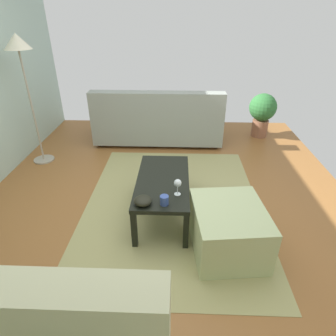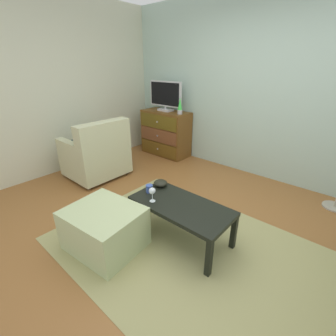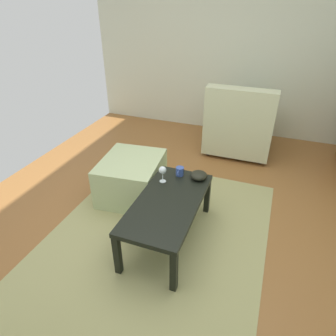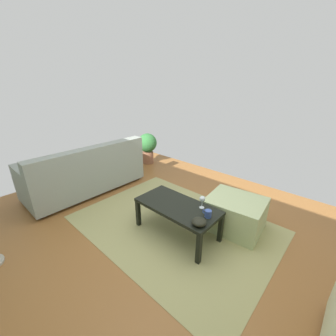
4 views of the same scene
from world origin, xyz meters
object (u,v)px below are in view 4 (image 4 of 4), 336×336
Objects in this scene: bowl_decorative at (199,222)px; ottoman at (235,213)px; mug at (208,214)px; potted_plant at (148,145)px; couch_large at (87,173)px; wine_glass at (202,199)px; coffee_table at (177,208)px.

bowl_decorative is 0.79m from ottoman.
mug is at bearing 82.18° from ottoman.
bowl_decorative is at bearing 84.66° from ottoman.
bowl_decorative is at bearing 147.49° from potted_plant.
couch_large is 2.55m from ottoman.
mug is 0.06× the size of couch_large.
bowl_decorative is (-0.16, 0.30, -0.08)m from wine_glass.
couch_large is at bearing 8.34° from wine_glass.
potted_plant is (2.69, -0.92, 0.22)m from ottoman.
coffee_table is 0.34m from wine_glass.
mug is at bearing 144.06° from wine_glass.
bowl_decorative is 0.22× the size of potted_plant.
mug is 2.37m from couch_large.
potted_plant reaches higher than ottoman.
potted_plant is (2.45, -1.37, -0.10)m from wine_glass.
wine_glass is 1.38× the size of mug.
coffee_table is at bearing 145.32° from potted_plant.
wine_glass is 0.22× the size of potted_plant.
ottoman is at bearing -129.31° from coffee_table.
coffee_table is at bearing 30.00° from wine_glass.
wine_glass is 0.60m from ottoman.
mug is at bearing -174.91° from couch_large.
coffee_table is 6.59× the size of bowl_decorative.
bowl_decorative is at bearing 160.54° from coffee_table.
mug is at bearing -174.98° from coffee_table.
coffee_table is at bearing -19.46° from bowl_decorative.
ottoman is at bearing -117.32° from wine_glass.
coffee_table is 0.43m from mug.
coffee_table is 1.45× the size of potted_plant.
coffee_table is at bearing 5.02° from mug.
mug is 0.16× the size of potted_plant.
wine_glass is at bearing 150.83° from potted_plant.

